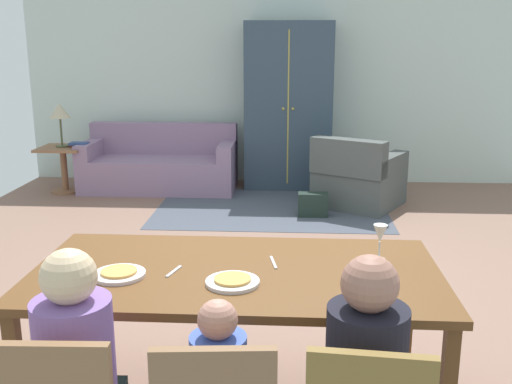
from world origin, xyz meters
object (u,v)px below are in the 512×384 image
object	(u,v)px
handbag	(313,205)
plate_near_child	(233,282)
dining_table	(236,282)
armoire	(288,106)
book_lower	(80,145)
wine_glass	(380,235)
book_upper	(79,144)
armchair	(358,179)
plate_near_man	(119,274)
couch	(160,166)
table_lamp	(60,112)
side_table	(64,163)

from	to	relation	value
handbag	plate_near_child	bearing A→B (deg)	-97.68
dining_table	armoire	size ratio (longest dim) A/B	0.95
armoire	book_lower	size ratio (longest dim) A/B	9.55
wine_glass	book_upper	bearing A→B (deg)	126.01
armchair	book_upper	world-z (taller)	armchair
wine_glass	armoire	distance (m)	4.77
plate_near_man	book_upper	xyz separation A→B (m)	(-1.83, 4.56, -0.15)
plate_near_man	wine_glass	bearing A→B (deg)	13.38
book_lower	armchair	bearing A→B (deg)	-8.22
plate_near_man	armchair	size ratio (longest dim) A/B	0.21
plate_near_child	book_upper	size ratio (longest dim) A/B	1.14
armoire	book_upper	bearing A→B (deg)	-169.46
wine_glass	armchair	world-z (taller)	wine_glass
couch	book_lower	xyz separation A→B (m)	(-0.96, -0.21, 0.29)
plate_near_man	couch	size ratio (longest dim) A/B	0.13
couch	table_lamp	distance (m)	1.39
armoire	table_lamp	bearing A→B (deg)	-170.11
side_table	book_upper	bearing A→B (deg)	1.74
dining_table	book_lower	distance (m)	5.07
armchair	table_lamp	distance (m)	3.71
table_lamp	dining_table	bearing A→B (deg)	-59.68
table_lamp	handbag	world-z (taller)	table_lamp
dining_table	plate_near_man	xyz separation A→B (m)	(-0.55, -0.12, 0.07)
armoire	wine_glass	bearing A→B (deg)	-83.94
table_lamp	book_upper	size ratio (longest dim) A/B	2.45
handbag	dining_table	bearing A→B (deg)	-98.07
book_upper	handbag	size ratio (longest dim) A/B	0.69
plate_near_child	table_lamp	bearing A→B (deg)	119.33
couch	book_lower	size ratio (longest dim) A/B	8.77
dining_table	wine_glass	bearing A→B (deg)	14.13
dining_table	armoire	world-z (taller)	armoire
dining_table	wine_glass	size ratio (longest dim) A/B	10.68
armchair	book_upper	distance (m)	3.45
armchair	book_upper	size ratio (longest dim) A/B	5.31
plate_near_child	side_table	xyz separation A→B (m)	(-2.59, 4.61, -0.39)
plate_near_child	side_table	bearing A→B (deg)	119.33
handbag	armoire	bearing A→B (deg)	101.77
wine_glass	armchair	size ratio (longest dim) A/B	0.16
armoire	dining_table	bearing A→B (deg)	-92.46
plate_near_child	side_table	size ratio (longest dim) A/B	0.43
plate_near_man	table_lamp	distance (m)	5.00
side_table	book_upper	world-z (taller)	book_upper
plate_near_man	table_lamp	xyz separation A→B (m)	(-2.05, 4.55, 0.24)
couch	armoire	bearing A→B (deg)	8.01
plate_near_child	wine_glass	bearing A→B (deg)	26.72
plate_near_child	table_lamp	distance (m)	5.30
wine_glass	armoire	world-z (taller)	armoire
armoire	book_lower	world-z (taller)	armoire
book_lower	dining_table	bearing A→B (deg)	-62.01
dining_table	book_lower	size ratio (longest dim) A/B	9.03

